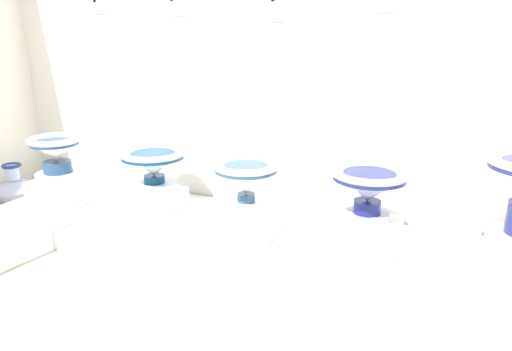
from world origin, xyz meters
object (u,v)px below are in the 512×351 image
plinth_block_tall_cobalt (365,235)px  antique_toilet_tall_cobalt (369,186)px  antique_toilet_leftmost (56,154)px  plinth_block_pale_glazed (246,222)px  info_placard_third (278,7)px  plinth_block_leftmost (61,192)px  info_placard_first (99,5)px  plinth_block_rightmost (156,200)px  antique_toilet_pale_glazed (246,178)px  antique_toilet_rightmost (153,164)px  decorative_vase_companion (15,190)px  info_placard_second (177,5)px

plinth_block_tall_cobalt → antique_toilet_tall_cobalt: 0.28m
antique_toilet_leftmost → plinth_block_pale_glazed: (1.40, 0.03, -0.29)m
info_placard_third → antique_toilet_tall_cobalt: bearing=-33.7°
plinth_block_leftmost → info_placard_third: 1.92m
plinth_block_tall_cobalt → info_placard_first: bearing=167.5°
plinth_block_rightmost → antique_toilet_tall_cobalt: (1.40, -0.07, 0.29)m
antique_toilet_leftmost → plinth_block_pale_glazed: size_ratio=0.90×
antique_toilet_tall_cobalt → info_placard_third: (-0.68, 0.46, 0.92)m
plinth_block_pale_glazed → antique_toilet_tall_cobalt: bearing=3.9°
plinth_block_leftmost → plinth_block_pale_glazed: plinth_block_leftmost is taller
info_placard_first → plinth_block_tall_cobalt: bearing=-12.5°
info_placard_first → info_placard_third: info_placard_first is taller
antique_toilet_pale_glazed → info_placard_third: 1.08m
plinth_block_leftmost → info_placard_first: 1.36m
antique_toilet_rightmost → antique_toilet_pale_glazed: antique_toilet_pale_glazed is taller
antique_toilet_rightmost → plinth_block_tall_cobalt: bearing=-2.8°
plinth_block_leftmost → decorative_vase_companion: 0.54m
plinth_block_leftmost → antique_toilet_pale_glazed: 1.43m
plinth_block_pale_glazed → info_placard_first: bearing=159.8°
antique_toilet_rightmost → antique_toilet_pale_glazed: 0.72m
antique_toilet_rightmost → info_placard_third: bearing=28.5°
decorative_vase_companion → antique_toilet_rightmost: bearing=3.4°
antique_toilet_leftmost → info_placard_third: info_placard_third is taller
info_placard_third → decorative_vase_companion: (-1.93, -0.46, -1.28)m
antique_toilet_rightmost → info_placard_second: bearing=90.7°
antique_toilet_tall_cobalt → info_placard_third: info_placard_third is taller
plinth_block_pale_glazed → info_placard_first: info_placard_first is taller
antique_toilet_rightmost → plinth_block_pale_glazed: bearing=-9.3°
antique_toilet_pale_glazed → plinth_block_leftmost: bearing=-179.0°
plinth_block_tall_cobalt → info_placard_second: bearing=162.0°
antique_toilet_rightmost → antique_toilet_pale_glazed: bearing=-9.3°
plinth_block_tall_cobalt → antique_toilet_tall_cobalt: (-0.00, 0.00, 0.28)m
info_placard_first → antique_toilet_leftmost: bearing=-93.7°
plinth_block_pale_glazed → antique_toilet_pale_glazed: size_ratio=1.00×
plinth_block_pale_glazed → decorative_vase_companion: 1.93m
plinth_block_tall_cobalt → info_placard_first: info_placard_first is taller
plinth_block_tall_cobalt → info_placard_second: size_ratio=2.86×
plinth_block_pale_glazed → plinth_block_tall_cobalt: (0.68, 0.05, 0.02)m
plinth_block_leftmost → antique_toilet_rightmost: 0.74m
plinth_block_pale_glazed → info_placard_first: (-1.37, 0.50, 1.27)m
antique_toilet_leftmost → plinth_block_tall_cobalt: antique_toilet_leftmost is taller
plinth_block_rightmost → antique_toilet_rightmost: bearing=180.0°
antique_toilet_rightmost → info_placard_second: 1.07m
plinth_block_leftmost → info_placard_second: bearing=37.7°
info_placard_second → decorative_vase_companion: (-1.21, -0.46, -1.31)m
antique_toilet_leftmost → antique_toilet_rightmost: 0.70m
antique_toilet_tall_cobalt → info_placard_first: size_ratio=3.61×
decorative_vase_companion → info_placard_second: bearing=20.7°
decorative_vase_companion → plinth_block_pale_glazed: bearing=-1.3°
antique_toilet_rightmost → plinth_block_pale_glazed: (0.71, -0.12, -0.25)m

